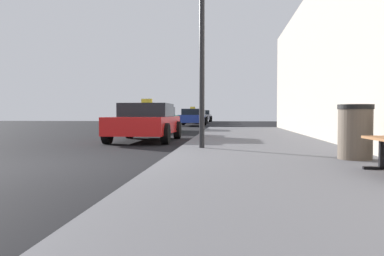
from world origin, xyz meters
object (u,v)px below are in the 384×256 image
(car_blue, at_px, (192,117))
(street_lamp, at_px, (202,19))
(car_black, at_px, (196,116))
(car_green, at_px, (157,119))
(car_silver, at_px, (202,116))
(car_red, at_px, (146,122))
(trash_bin, at_px, (355,132))

(car_blue, bearing_deg, street_lamp, 95.91)
(car_blue, distance_m, car_black, 6.57)
(car_green, relative_size, car_silver, 0.88)
(car_green, bearing_deg, car_silver, -91.77)
(car_black, bearing_deg, street_lamp, 95.06)
(car_blue, height_order, car_black, car_blue)
(car_red, xyz_separation_m, car_black, (-0.21, 22.81, -0.00))
(car_red, height_order, car_green, car_red)
(car_silver, bearing_deg, car_green, 88.23)
(street_lamp, relative_size, car_black, 1.03)
(car_black, bearing_deg, trash_bin, 100.08)
(trash_bin, bearing_deg, car_black, 100.08)
(street_lamp, bearing_deg, car_red, 117.59)
(street_lamp, bearing_deg, car_silver, 93.85)
(car_blue, height_order, car_silver, car_blue)
(trash_bin, relative_size, car_silver, 0.20)
(car_black, distance_m, car_silver, 7.57)
(car_blue, bearing_deg, car_red, 89.75)
(street_lamp, bearing_deg, car_blue, 95.91)
(car_green, bearing_deg, street_lamp, 105.72)
(street_lamp, distance_m, car_red, 5.30)
(trash_bin, distance_m, car_red, 7.91)
(car_silver, bearing_deg, trash_bin, 97.93)
(car_black, bearing_deg, car_blue, 92.42)
(car_blue, bearing_deg, car_silver, -89.13)
(street_lamp, distance_m, car_black, 27.21)
(car_black, relative_size, car_silver, 0.90)
(car_blue, xyz_separation_m, car_silver, (-0.21, 14.13, 0.00))
(car_red, height_order, car_blue, same)
(car_green, bearing_deg, car_red, 97.46)
(street_lamp, distance_m, car_green, 11.55)
(car_red, relative_size, car_blue, 1.00)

